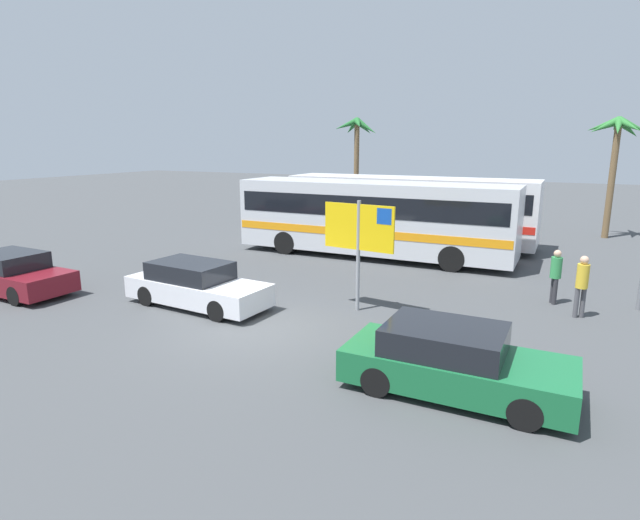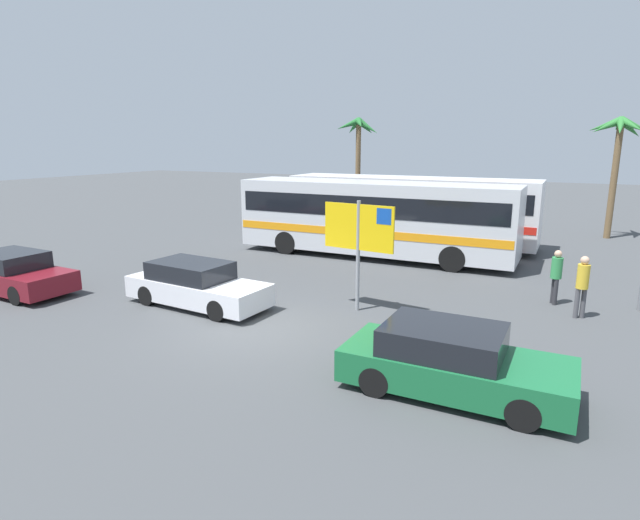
# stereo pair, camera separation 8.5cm
# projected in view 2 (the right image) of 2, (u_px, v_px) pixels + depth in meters

# --- Properties ---
(ground) EXTENTS (120.00, 120.00, 0.00)m
(ground) POSITION_uv_depth(u_px,v_px,m) (250.00, 328.00, 13.48)
(ground) COLOR #424447
(bus_front_coach) EXTENTS (11.70, 2.68, 3.17)m
(bus_front_coach) POSITION_uv_depth(u_px,v_px,m) (374.00, 215.00, 21.65)
(bus_front_coach) COLOR silver
(bus_front_coach) RESTS_ON ground
(bus_rear_coach) EXTENTS (11.70, 2.68, 3.17)m
(bus_rear_coach) POSITION_uv_depth(u_px,v_px,m) (409.00, 207.00, 24.51)
(bus_rear_coach) COLOR white
(bus_rear_coach) RESTS_ON ground
(ferry_sign) EXTENTS (2.19, 0.33, 3.20)m
(ferry_sign) POSITION_uv_depth(u_px,v_px,m) (360.00, 232.00, 14.41)
(ferry_sign) COLOR gray
(ferry_sign) RESTS_ON ground
(car_white) EXTENTS (4.58, 1.97, 1.32)m
(car_white) POSITION_uv_depth(u_px,v_px,m) (196.00, 285.00, 15.24)
(car_white) COLOR silver
(car_white) RESTS_ON ground
(car_green) EXTENTS (4.32, 1.87, 1.32)m
(car_green) POSITION_uv_depth(u_px,v_px,m) (452.00, 362.00, 9.90)
(car_green) COLOR #196638
(car_green) RESTS_ON ground
(car_maroon) EXTENTS (4.12, 1.90, 1.32)m
(car_maroon) POSITION_uv_depth(u_px,v_px,m) (15.00, 274.00, 16.58)
(car_maroon) COLOR maroon
(car_maroon) RESTS_ON ground
(pedestrian_by_bus) EXTENTS (0.32, 0.32, 1.76)m
(pedestrian_by_bus) POSITION_uv_depth(u_px,v_px,m) (582.00, 282.00, 14.06)
(pedestrian_by_bus) COLOR #4C4C51
(pedestrian_by_bus) RESTS_ON ground
(pedestrian_crossing_lot) EXTENTS (0.32, 0.32, 1.66)m
(pedestrian_crossing_lot) POSITION_uv_depth(u_px,v_px,m) (556.00, 273.00, 15.31)
(pedestrian_crossing_lot) COLOR #2D2D33
(pedestrian_crossing_lot) RESTS_ON ground
(palm_tree_seaside) EXTENTS (2.70, 2.89, 6.32)m
(palm_tree_seaside) POSITION_uv_depth(u_px,v_px,m) (359.00, 140.00, 31.99)
(palm_tree_seaside) COLOR brown
(palm_tree_seaside) RESTS_ON ground
(palm_tree_inland) EXTENTS (3.00, 3.02, 6.05)m
(palm_tree_inland) POSITION_uv_depth(u_px,v_px,m) (619.00, 139.00, 25.19)
(palm_tree_inland) COLOR brown
(palm_tree_inland) RESTS_ON ground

